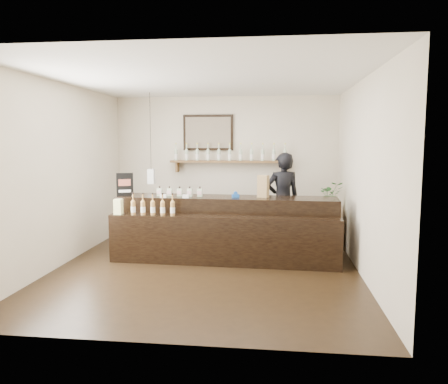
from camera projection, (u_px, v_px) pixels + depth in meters
name	position (u px, v px, depth m)	size (l,w,h in m)	color
ground	(207.00, 268.00, 6.60)	(5.00, 5.00, 0.00)	black
room_shell	(206.00, 155.00, 6.40)	(5.00, 5.00, 5.00)	beige
back_wall_decor	(217.00, 149.00, 8.76)	(2.66, 0.96, 1.69)	brown
counter	(225.00, 230.00, 7.08)	(3.61, 1.06, 1.17)	black
promo_sign	(125.00, 184.00, 7.24)	(0.26, 0.13, 0.38)	black
paper_bag	(263.00, 186.00, 7.06)	(0.20, 0.17, 0.36)	olive
tape_dispenser	(236.00, 195.00, 7.06)	(0.12, 0.08, 0.10)	blue
side_cabinet	(330.00, 228.00, 7.79)	(0.44, 0.56, 0.74)	brown
potted_plant	(331.00, 194.00, 7.72)	(0.41, 0.36, 0.46)	#2C6C2B
shopkeeper	(283.00, 194.00, 7.88)	(0.70, 0.46, 1.93)	black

